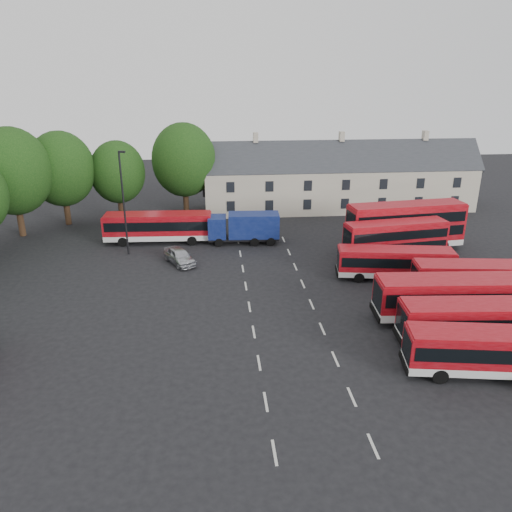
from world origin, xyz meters
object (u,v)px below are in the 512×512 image
object	(u,v)px
bus_row_a	(495,350)
lamppost	(124,201)
bus_dd_south	(395,239)
silver_car	(179,256)
box_truck	(245,227)

from	to	relation	value
bus_row_a	lamppost	bearing A→B (deg)	146.10
bus_dd_south	lamppost	xyz separation A→B (m)	(-25.97, 4.47, 3.24)
silver_car	lamppost	size ratio (longest dim) A/B	0.43
silver_car	bus_row_a	bearing A→B (deg)	-73.62
bus_row_a	bus_dd_south	distance (m)	19.05
lamppost	box_truck	bearing A→B (deg)	10.96
bus_dd_south	silver_car	size ratio (longest dim) A/B	2.27
bus_dd_south	bus_row_a	bearing A→B (deg)	-99.38
bus_dd_south	box_truck	distance (m)	15.57
silver_car	lamppost	world-z (taller)	lamppost
bus_row_a	box_truck	distance (m)	29.10
bus_row_a	silver_car	distance (m)	28.71
bus_dd_south	box_truck	world-z (taller)	bus_dd_south
bus_row_a	silver_car	xyz separation A→B (m)	(-20.09, 20.48, -1.03)
box_truck	lamppost	bearing A→B (deg)	-166.37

